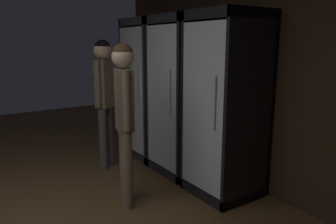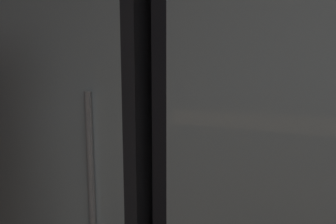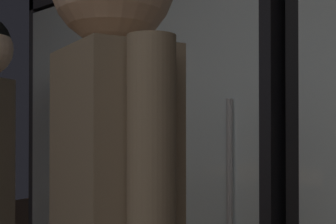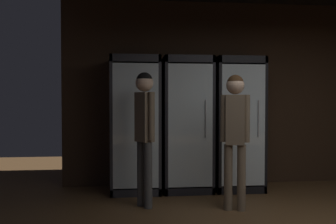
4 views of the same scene
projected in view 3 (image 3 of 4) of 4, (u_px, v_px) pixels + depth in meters
The scene contains 2 objects.
cooler_far_left at pixel (124, 174), 2.23m from camera, with size 0.69×0.68×1.90m.
cooler_left at pixel (240, 188), 1.74m from camera, with size 0.69×0.68×1.90m.
Camera 3 is at (-0.23, 1.21, 1.24)m, focal length 44.05 mm.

